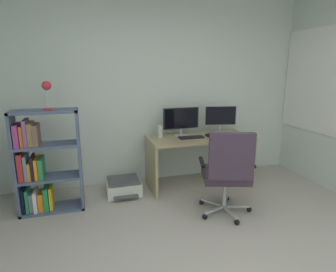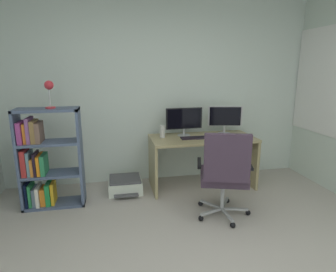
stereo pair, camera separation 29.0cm
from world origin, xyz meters
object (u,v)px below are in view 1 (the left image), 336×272
object	(u,v)px
monitor_secondary	(220,117)
keyboard	(191,137)
office_chair	(227,170)
desk_lamp	(47,90)
printer	(123,186)
computer_mouse	(209,135)
monitor_main	(181,119)
desk	(199,149)
bookshelf	(41,165)
desktop_speaker	(160,132)

from	to	relation	value
monitor_secondary	keyboard	distance (m)	0.60
office_chair	desk_lamp	bearing A→B (deg)	158.83
monitor_secondary	printer	xyz separation A→B (m)	(-1.46, -0.11, -0.87)
office_chair	printer	distance (m)	1.48
computer_mouse	office_chair	world-z (taller)	office_chair
desk_lamp	monitor_main	bearing A→B (deg)	11.72
desk	bookshelf	world-z (taller)	bookshelf
office_chair	monitor_main	bearing A→B (deg)	99.82
bookshelf	desktop_speaker	bearing A→B (deg)	11.33
monitor_main	desktop_speaker	world-z (taller)	monitor_main
monitor_main	office_chair	bearing A→B (deg)	-80.18
desk_lamp	monitor_secondary	bearing A→B (deg)	8.66
keyboard	bookshelf	world-z (taller)	bookshelf
computer_mouse	office_chair	size ratio (longest dim) A/B	0.10
desktop_speaker	bookshelf	bearing A→B (deg)	-168.67
keyboard	office_chair	bearing A→B (deg)	-83.65
desk_lamp	desktop_speaker	bearing A→B (deg)	12.47
bookshelf	printer	bearing A→B (deg)	13.63
desk_lamp	keyboard	bearing A→B (deg)	5.05
keyboard	bookshelf	distance (m)	1.91
desk	office_chair	size ratio (longest dim) A/B	1.41
keyboard	printer	xyz separation A→B (m)	(-0.94, 0.08, -0.64)
desk	bookshelf	xyz separation A→B (m)	(-2.04, -0.21, 0.04)
desk_lamp	office_chair	bearing A→B (deg)	-21.17
monitor_secondary	bookshelf	distance (m)	2.47
desktop_speaker	desk_lamp	distance (m)	1.52
office_chair	monitor_secondary	bearing A→B (deg)	68.38
desk	monitor_main	size ratio (longest dim) A/B	2.77
monitor_main	printer	size ratio (longest dim) A/B	1.01
desk	desk_lamp	distance (m)	2.11
computer_mouse	desk_lamp	world-z (taller)	desk_lamp
desktop_speaker	office_chair	world-z (taller)	office_chair
desktop_speaker	bookshelf	distance (m)	1.54
monitor_main	printer	distance (m)	1.22
monitor_secondary	monitor_main	bearing A→B (deg)	-179.99
desk	monitor_main	bearing A→B (deg)	150.28
desktop_speaker	office_chair	distance (m)	1.16
monitor_secondary	desktop_speaker	world-z (taller)	monitor_secondary
monitor_main	desk_lamp	world-z (taller)	desk_lamp
desktop_speaker	printer	distance (m)	0.89
desk	computer_mouse	distance (m)	0.24
monitor_secondary	desk_lamp	bearing A→B (deg)	-171.34
monitor_secondary	bookshelf	xyz separation A→B (m)	(-2.42, -0.35, -0.39)
monitor_secondary	bookshelf	size ratio (longest dim) A/B	0.40
desktop_speaker	printer	bearing A→B (deg)	-172.87
monitor_secondary	desktop_speaker	size ratio (longest dim) A/B	2.82
keyboard	computer_mouse	xyz separation A→B (m)	(0.27, 0.01, 0.01)
printer	desktop_speaker	bearing A→B (deg)	7.13
computer_mouse	office_chair	distance (m)	0.92
computer_mouse	desk_lamp	bearing A→B (deg)	-179.34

